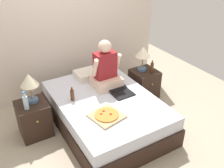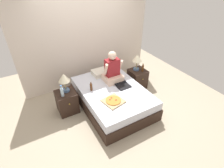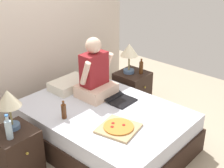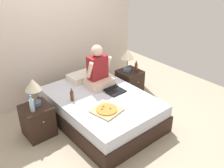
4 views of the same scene
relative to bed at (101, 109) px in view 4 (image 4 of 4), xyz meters
The scene contains 14 objects.
ground_plane 0.25m from the bed, ahead, with size 5.68×5.68×0.00m, color tan.
wall_back 1.70m from the bed, 90.00° to the left, with size 3.68×0.12×2.50m, color beige.
bed is the anchor object (origin of this frame).
nightstand_left 1.08m from the bed, 160.85° to the left, with size 0.44×0.47×0.54m.
lamp_on_left_nightstand 1.23m from the bed, 157.59° to the left, with size 0.26×0.26×0.45m.
water_bottle 1.20m from the bed, 166.49° to the left, with size 0.07×0.07×0.28m.
nightstand_right 1.08m from the bed, 19.15° to the left, with size 0.44×0.47×0.54m.
lamp_on_right_nightstand 1.24m from the bed, 22.21° to the left, with size 0.26×0.26×0.45m.
beer_bottle 1.18m from the bed, 13.13° to the left, with size 0.06×0.06×0.23m.
pillow 0.80m from the bed, 81.34° to the left, with size 0.52×0.34×0.12m, color silver.
person_seated 0.66m from the bed, 58.96° to the left, with size 0.47×0.40×0.78m.
laptop 0.40m from the bed, ahead, with size 0.32×0.42×0.07m.
pizza_box 0.54m from the bed, 116.79° to the right, with size 0.47×0.47×0.05m.
beer_bottle_on_bed 0.60m from the bed, 156.14° to the left, with size 0.06×0.06×0.22m.
Camera 4 is at (-2.20, -2.92, 2.68)m, focal length 40.00 mm.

